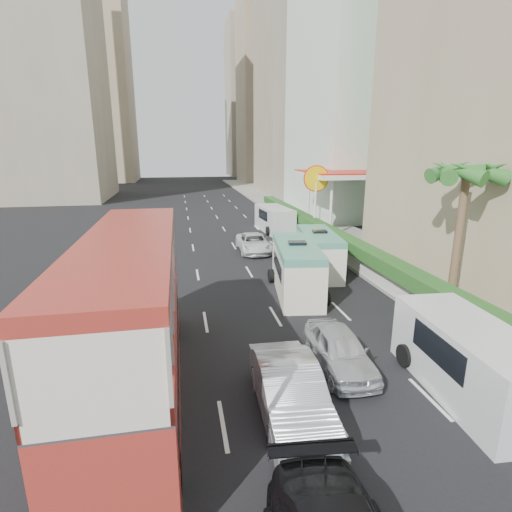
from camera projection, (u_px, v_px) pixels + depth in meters
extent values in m
plane|color=black|center=(321.00, 373.00, 13.69)|extent=(200.00, 200.00, 0.00)
cube|color=#A42D24|center=(134.00, 319.00, 11.93)|extent=(2.50, 11.00, 5.06)
imported|color=silver|center=(290.00, 417.00, 11.47)|extent=(1.87, 4.95, 1.61)
imported|color=silver|center=(338.00, 368.00, 14.06)|extent=(1.77, 4.17, 1.41)
imported|color=silver|center=(254.00, 251.00, 29.91)|extent=(2.23, 4.78, 1.32)
cube|color=silver|center=(296.00, 269.00, 20.99)|extent=(2.86, 6.26, 2.67)
cube|color=silver|center=(319.00, 253.00, 24.61)|extent=(2.61, 5.86, 2.51)
cube|color=silver|center=(470.00, 360.00, 12.34)|extent=(2.61, 5.79, 2.27)
cube|color=silver|center=(274.00, 219.00, 37.06)|extent=(2.71, 5.74, 2.23)
cube|color=#99968C|center=(321.00, 226.00, 39.01)|extent=(6.00, 120.00, 0.18)
cube|color=silver|center=(337.00, 249.00, 27.92)|extent=(0.30, 44.00, 1.00)
cube|color=#2D6626|center=(337.00, 237.00, 27.70)|extent=(1.10, 44.00, 0.70)
cylinder|color=brown|center=(458.00, 242.00, 18.03)|extent=(0.36, 0.36, 6.40)
cube|color=silver|center=(340.00, 202.00, 36.61)|extent=(6.50, 8.00, 5.50)
cube|color=tan|center=(310.00, 38.00, 65.45)|extent=(16.00, 16.00, 50.00)
cube|color=tan|center=(271.00, 81.00, 88.80)|extent=(14.00, 14.00, 44.00)
cube|color=tan|center=(253.00, 102.00, 110.17)|extent=(14.00, 14.00, 40.00)
cube|color=tan|center=(25.00, 9.00, 54.66)|extent=(18.00, 18.00, 52.00)
cube|color=tan|center=(93.00, 76.00, 88.98)|extent=(16.00, 16.00, 46.00)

